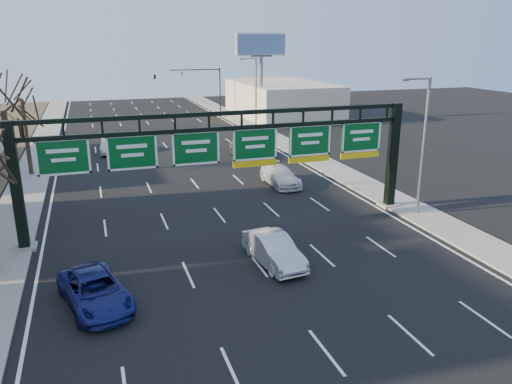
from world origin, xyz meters
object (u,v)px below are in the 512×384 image
object	(u,v)px
sign_gantry	(229,153)
car_blue_suv	(95,291)
car_silver_sedan	(274,250)
car_white_wagon	(280,176)

from	to	relation	value
sign_gantry	car_blue_suv	world-z (taller)	sign_gantry
sign_gantry	car_blue_suv	xyz separation A→B (m)	(-8.24, -7.70, -3.91)
sign_gantry	car_silver_sedan	world-z (taller)	sign_gantry
sign_gantry	car_silver_sedan	bearing A→B (deg)	-83.95
car_silver_sedan	car_blue_suv	bearing A→B (deg)	-176.30
car_silver_sedan	car_white_wagon	world-z (taller)	car_silver_sedan
car_silver_sedan	car_white_wagon	xyz separation A→B (m)	(5.64, 13.61, -0.04)
car_blue_suv	car_white_wagon	xyz separation A→B (m)	(14.53, 15.16, 0.02)
car_white_wagon	car_silver_sedan	bearing A→B (deg)	-114.48
car_silver_sedan	car_white_wagon	size ratio (longest dim) A/B	0.93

